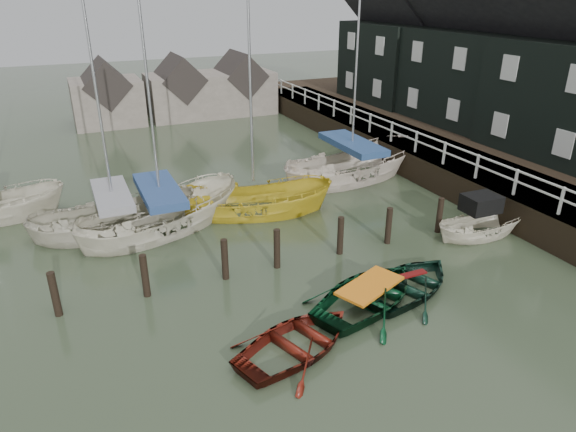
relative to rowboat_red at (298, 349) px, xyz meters
name	(u,v)px	position (x,y,z in m)	size (l,w,h in m)	color
ground	(354,305)	(2.38, 1.19, 0.00)	(120.00, 120.00, 0.00)	#2B3823
pier	(413,153)	(11.85, 11.19, 0.71)	(3.04, 32.00, 2.70)	black
land_strip	(492,153)	(17.38, 11.19, 0.00)	(14.00, 38.00, 1.50)	black
quay_houses	(530,51)	(17.37, 9.84, 5.68)	(6.52, 28.14, 10.01)	black
mooring_pilings	(279,253)	(1.26, 4.19, 0.50)	(13.72, 0.22, 1.80)	black
far_sheds	(178,91)	(3.21, 27.19, 1.86)	(14.00, 4.08, 4.39)	#665B51
rowboat_red	(298,349)	(0.00, 0.00, 0.00)	(2.61, 3.66, 0.76)	#52140B
rowboat_green	(369,303)	(2.83, 1.09, 0.00)	(2.95, 4.13, 0.86)	black
rowboat_dkgreen	(410,290)	(4.38, 1.17, 0.00)	(2.69, 3.76, 0.78)	black
motorboat	(480,232)	(9.18, 3.32, 0.11)	(3.88, 1.55, 2.30)	silver
sailboat_a	(117,229)	(-3.38, 9.37, 0.07)	(6.32, 2.42, 11.98)	beige
sailboat_b	(163,227)	(-1.71, 8.76, 0.06)	(7.43, 4.86, 11.21)	beige
sailboat_c	(254,212)	(2.10, 8.86, 0.01)	(6.96, 4.36, 10.98)	gold
sailboat_d	(351,177)	(7.93, 10.85, 0.06)	(7.96, 3.89, 12.23)	beige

